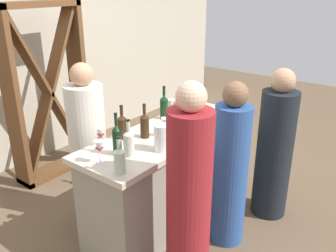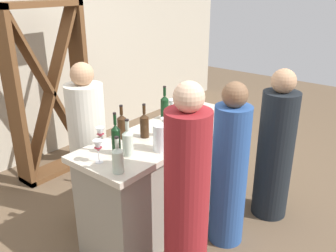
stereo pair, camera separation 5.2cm
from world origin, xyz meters
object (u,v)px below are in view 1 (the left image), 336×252
(wine_rack, at_px, (48,93))
(wine_bottle_second_right_amber_brown, at_px, (122,126))
(wine_bottle_leftmost_clear_pale, at_px, (120,159))
(wine_bottle_second_left_dark_green, at_px, (117,139))
(wine_glass_near_center, at_px, (228,105))
(water_pitcher, at_px, (161,138))
(wine_glass_near_right, at_px, (165,124))
(wine_glass_near_left, at_px, (187,127))
(wine_bottle_center_clear_pale, at_px, (129,142))
(person_server_behind, at_px, (88,151))
(wine_bottle_rightmost_amber_brown, at_px, (145,125))
(person_center_guest, at_px, (189,200))
(person_right_guest, at_px, (275,150))
(person_left_guest, at_px, (230,171))
(wine_glass_far_left, at_px, (99,148))
(wine_glass_far_center, at_px, (171,104))
(wine_glass_far_right, at_px, (101,134))
(wine_bottle_far_right_dark_green, at_px, (164,106))

(wine_rack, xyz_separation_m, wine_bottle_second_right_amber_brown, (-0.27, -1.44, 0.04))
(wine_bottle_leftmost_clear_pale, relative_size, wine_bottle_second_left_dark_green, 0.80)
(wine_bottle_leftmost_clear_pale, xyz_separation_m, wine_glass_near_center, (1.50, -0.02, 0.00))
(wine_rack, height_order, water_pitcher, wine_rack)
(wine_rack, relative_size, wine_glass_near_right, 11.64)
(wine_bottle_second_right_amber_brown, xyz_separation_m, wine_glass_near_left, (0.34, -0.43, -0.01))
(wine_bottle_center_clear_pale, distance_m, person_server_behind, 0.74)
(wine_rack, bearing_deg, person_server_behind, -108.00)
(wine_bottle_rightmost_amber_brown, distance_m, wine_glass_near_left, 0.36)
(person_center_guest, relative_size, person_right_guest, 1.09)
(wine_bottle_center_clear_pale, relative_size, person_left_guest, 0.20)
(wine_bottle_rightmost_amber_brown, distance_m, wine_glass_far_left, 0.56)
(wine_bottle_second_left_dark_green, height_order, wine_bottle_center_clear_pale, wine_bottle_second_left_dark_green)
(wine_bottle_second_right_amber_brown, height_order, wine_glass_near_left, wine_bottle_second_right_amber_brown)
(wine_rack, bearing_deg, person_left_guest, -85.74)
(wine_bottle_rightmost_amber_brown, distance_m, person_center_guest, 0.85)
(person_right_guest, bearing_deg, wine_glass_near_right, 72.22)
(wine_bottle_rightmost_amber_brown, distance_m, wine_glass_far_center, 0.59)
(wine_glass_near_left, height_order, person_left_guest, person_left_guest)
(wine_bottle_leftmost_clear_pale, relative_size, person_center_guest, 0.17)
(wine_bottle_second_left_dark_green, height_order, wine_glass_far_left, wine_bottle_second_left_dark_green)
(water_pitcher, bearing_deg, wine_bottle_second_left_dark_green, 139.39)
(wine_bottle_rightmost_amber_brown, distance_m, person_left_guest, 0.82)
(wine_bottle_second_right_amber_brown, relative_size, wine_glass_far_center, 1.80)
(wine_bottle_second_right_amber_brown, xyz_separation_m, wine_glass_far_right, (-0.22, 0.03, -0.01))
(wine_bottle_center_clear_pale, distance_m, water_pitcher, 0.26)
(wine_bottle_second_right_amber_brown, relative_size, person_right_guest, 0.20)
(wine_bottle_leftmost_clear_pale, bearing_deg, wine_glass_near_center, -0.66)
(wine_glass_far_right, bearing_deg, wine_bottle_second_right_amber_brown, -7.07)
(wine_bottle_center_clear_pale, relative_size, wine_glass_far_left, 1.67)
(water_pitcher, bearing_deg, person_right_guest, -27.36)
(wine_bottle_second_left_dark_green, distance_m, wine_bottle_far_right_dark_green, 0.86)
(wine_bottle_far_right_dark_green, height_order, water_pitcher, wine_bottle_far_right_dark_green)
(wine_glass_far_center, height_order, person_left_guest, person_left_guest)
(wine_bottle_center_clear_pale, height_order, wine_bottle_rightmost_amber_brown, wine_bottle_rightmost_amber_brown)
(wine_glass_near_right, relative_size, wine_glass_far_right, 1.07)
(wine_glass_far_left, bearing_deg, wine_rack, 66.91)
(wine_bottle_rightmost_amber_brown, bearing_deg, wine_bottle_second_left_dark_green, -172.26)
(wine_bottle_leftmost_clear_pale, xyz_separation_m, wine_glass_far_right, (0.22, 0.44, 0.00))
(wine_bottle_second_right_amber_brown, relative_size, water_pitcher, 1.37)
(wine_rack, distance_m, wine_glass_far_center, 1.48)
(wine_glass_far_center, bearing_deg, wine_bottle_far_right_dark_green, -177.22)
(wine_bottle_second_left_dark_green, relative_size, water_pitcher, 1.58)
(wine_bottle_center_clear_pale, distance_m, wine_glass_far_center, 0.96)
(wine_glass_near_center, bearing_deg, person_left_guest, -148.25)
(wine_bottle_second_left_dark_green, distance_m, wine_glass_near_left, 0.64)
(wine_bottle_center_clear_pale, relative_size, wine_glass_far_right, 1.87)
(wine_bottle_second_left_dark_green, relative_size, person_center_guest, 0.21)
(wine_rack, xyz_separation_m, wine_bottle_far_right_dark_green, (0.32, -1.42, 0.05))
(wine_bottle_rightmost_amber_brown, bearing_deg, wine_glass_far_center, 15.44)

